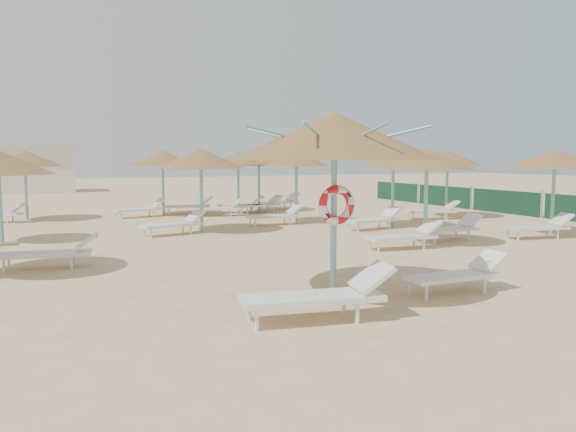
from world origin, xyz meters
name	(u,v)px	position (x,y,z in m)	size (l,w,h in m)	color
ground	(335,300)	(0.00, 0.00, 0.00)	(120.00, 120.00, 0.00)	#DCBF86
main_palapa	(334,137)	(0.13, 0.30, 2.78)	(3.57, 3.57, 3.20)	#6BB5BA
lounger_main_a	(322,295)	(-0.76, -0.96, 0.39)	(2.36, 1.06, 0.83)	white
lounger_main_b	(459,274)	(2.32, -0.41, 0.33)	(1.94, 0.61, 0.70)	white
palapa_field	(258,161)	(2.61, 10.30, 2.31)	(19.72, 14.07, 2.72)	#6BB5BA
service_hut	(11,169)	(-6.00, 35.00, 1.64)	(8.40, 4.40, 3.25)	silver
windbreak_fence	(506,202)	(14.00, 9.96, 0.50)	(0.08, 19.84, 1.10)	#164429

